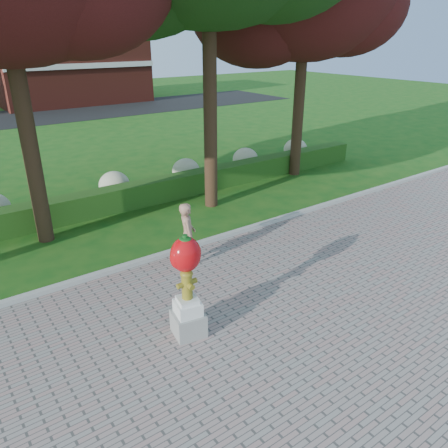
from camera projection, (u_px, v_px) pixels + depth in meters
name	position (u px, v px, depth m)	size (l,w,h in m)	color
ground	(221.00, 314.00, 9.38)	(100.00, 100.00, 0.00)	#134E13
walkway	(379.00, 442.00, 6.40)	(40.00, 14.00, 0.04)	gray
curb	(156.00, 258.00, 11.58)	(40.00, 0.18, 0.15)	#ADADA5
lawn_hedge	(98.00, 203.00, 14.42)	(24.00, 0.70, 0.80)	#224D16
hydrangea_row	(103.00, 187.00, 15.41)	(20.10, 1.10, 0.99)	#BDBB90
building_right	(68.00, 63.00, 37.66)	(12.00, 8.00, 6.40)	maroon
hydrant_sculpture	(187.00, 284.00, 8.25)	(0.68, 0.68, 2.17)	gray
woman	(188.00, 235.00, 10.98)	(0.62, 0.40, 1.69)	#9F725A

